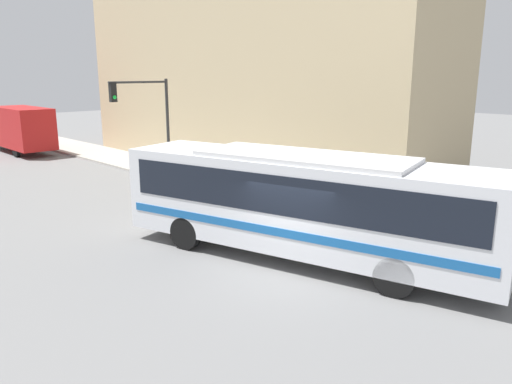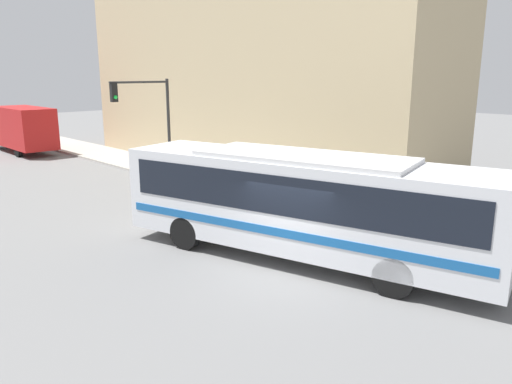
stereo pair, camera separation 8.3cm
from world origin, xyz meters
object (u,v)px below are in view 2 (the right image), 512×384
Objects in this scene: parking_meter at (245,174)px; city_bus at (303,199)px; fire_hydrant at (294,198)px; delivery_truck at (21,128)px; traffic_light_pole at (149,111)px.

city_bus is at bearing -120.10° from parking_meter.
city_bus is 15.41× the size of fire_hydrant.
delivery_truck reaches higher than fire_hydrant.
city_bus is 8.34× the size of parking_meter.
delivery_truck reaches higher than parking_meter.
city_bus reaches higher than fire_hydrant.
fire_hydrant is at bearing 29.90° from city_bus.
city_bus is at bearing -93.14° from delivery_truck.
delivery_truck is at bearing 72.39° from city_bus.
delivery_truck is at bearing 96.69° from parking_meter.
traffic_light_pole is at bearing 99.53° from parking_meter.
parking_meter is at bearing -80.47° from traffic_light_pole.
traffic_light_pole is at bearing 96.47° from fire_hydrant.
traffic_light_pole is 6.58m from parking_meter.
parking_meter is at bearing 45.43° from city_bus.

